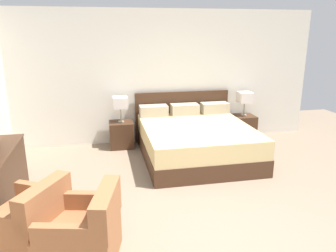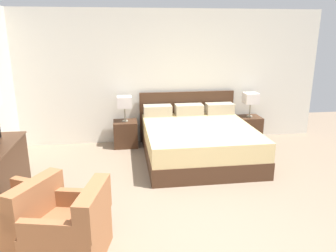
% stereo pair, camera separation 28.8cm
% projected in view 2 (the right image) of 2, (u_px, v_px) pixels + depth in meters
% --- Properties ---
extents(ground_plane, '(10.43, 10.43, 0.00)m').
position_uv_depth(ground_plane, '(196.00, 246.00, 3.40)').
color(ground_plane, '#84705B').
extents(wall_back, '(6.53, 0.06, 2.56)m').
position_uv_depth(wall_back, '(157.00, 77.00, 6.38)').
color(wall_back, silver).
rests_on(wall_back, ground).
extents(bed, '(1.89, 2.10, 1.00)m').
position_uv_depth(bed, '(198.00, 140.00, 5.71)').
color(bed, '#422819').
rests_on(bed, ground).
extents(nightstand_left, '(0.45, 0.42, 0.50)m').
position_uv_depth(nightstand_left, '(126.00, 134.00, 6.29)').
color(nightstand_left, '#422819').
rests_on(nightstand_left, ground).
extents(nightstand_right, '(0.45, 0.42, 0.50)m').
position_uv_depth(nightstand_right, '(249.00, 129.00, 6.63)').
color(nightstand_right, '#422819').
rests_on(nightstand_right, ground).
extents(table_lamp_left, '(0.27, 0.27, 0.48)m').
position_uv_depth(table_lamp_left, '(124.00, 102.00, 6.12)').
color(table_lamp_left, gray).
rests_on(table_lamp_left, nightstand_left).
extents(table_lamp_right, '(0.27, 0.27, 0.48)m').
position_uv_depth(table_lamp_right, '(251.00, 99.00, 6.46)').
color(table_lamp_right, gray).
rests_on(table_lamp_right, nightstand_right).
extents(armchair_by_window, '(0.93, 0.93, 0.76)m').
position_uv_depth(armchair_by_window, '(21.00, 220.00, 3.35)').
color(armchair_by_window, '#935B38').
rests_on(armchair_by_window, ground).
extents(armchair_companion, '(0.83, 0.82, 0.76)m').
position_uv_depth(armchair_companion, '(73.00, 232.00, 3.16)').
color(armchair_companion, '#935B38').
rests_on(armchair_companion, ground).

